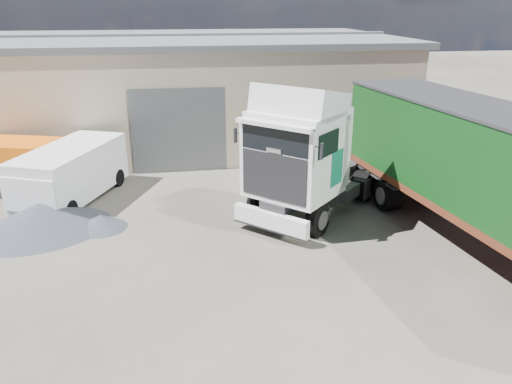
{
  "coord_description": "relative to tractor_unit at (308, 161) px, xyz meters",
  "views": [
    {
      "loc": [
        -2.09,
        -11.01,
        6.96
      ],
      "look_at": [
        0.18,
        3.0,
        1.52
      ],
      "focal_mm": 35.0,
      "sensor_mm": 36.0,
      "label": 1
    }
  ],
  "objects": [
    {
      "name": "ground",
      "position": [
        -2.2,
        -4.5,
        -1.95
      ],
      "size": [
        120.0,
        120.0,
        0.0
      ],
      "primitive_type": "plane",
      "color": "#292722",
      "rests_on": "ground"
    },
    {
      "name": "warehouse",
      "position": [
        -8.19,
        11.5,
        0.71
      ],
      "size": [
        30.6,
        12.6,
        5.42
      ],
      "color": "beige",
      "rests_on": "ground"
    },
    {
      "name": "tractor_unit",
      "position": [
        0.0,
        0.0,
        0.0
      ],
      "size": [
        6.61,
        6.68,
        4.64
      ],
      "rotation": [
        0.0,
        0.0,
        -0.77
      ],
      "color": "black",
      "rests_on": "ground"
    },
    {
      "name": "box_trailer",
      "position": [
        4.43,
        -3.32,
        0.59
      ],
      "size": [
        4.23,
        12.79,
        4.17
      ],
      "rotation": [
        0.0,
        0.0,
        0.13
      ],
      "color": "#2D2D30",
      "rests_on": "ground"
    },
    {
      "name": "panel_van",
      "position": [
        -8.31,
        2.58,
        -0.91
      ],
      "size": [
        3.73,
        5.32,
        2.02
      ],
      "rotation": [
        0.0,
        0.0,
        -0.39
      ],
      "color": "black",
      "rests_on": "ground"
    },
    {
      "name": "orange_skip",
      "position": [
        -10.31,
        4.06,
        -1.08
      ],
      "size": [
        3.64,
        2.87,
        1.99
      ],
      "rotation": [
        0.0,
        0.0,
        -0.31
      ],
      "color": "#2D2D30",
      "rests_on": "ground"
    },
    {
      "name": "gravel_heap",
      "position": [
        -8.88,
        0.14,
        -1.52
      ],
      "size": [
        6.18,
        5.89,
        0.93
      ],
      "rotation": [
        0.0,
        0.0,
        0.42
      ],
      "color": "#21252C",
      "rests_on": "ground"
    }
  ]
}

